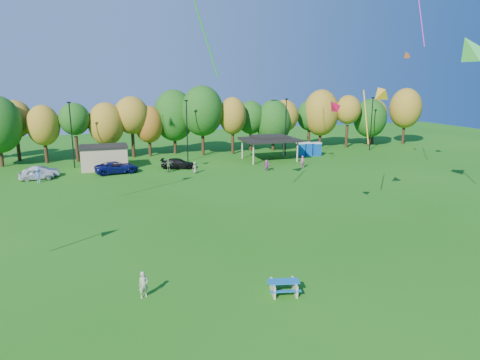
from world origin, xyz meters
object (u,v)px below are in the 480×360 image
object	(u,v)px
car_b	(41,172)
car_d	(178,163)
picnic_table	(284,286)
kite_flyer	(144,285)
car_c	(117,167)
porta_potties	(308,149)
car_a	(36,174)

from	to	relation	value
car_b	car_d	xyz separation A→B (m)	(17.40, 0.04, -0.01)
car_b	car_d	size ratio (longest dim) A/B	0.90
picnic_table	car_b	bearing A→B (deg)	127.25
car_b	car_d	bearing A→B (deg)	-94.66
kite_flyer	car_c	xyz separation A→B (m)	(0.12, 34.58, -0.00)
car_d	kite_flyer	bearing A→B (deg)	-175.04
picnic_table	car_c	distance (m)	37.39
porta_potties	car_a	xyz separation A→B (m)	(-39.51, -4.64, -0.40)
picnic_table	car_b	world-z (taller)	car_b
kite_flyer	porta_potties	bearing A→B (deg)	36.26
picnic_table	car_d	distance (m)	37.24
car_b	car_a	bearing A→B (deg)	157.71
car_a	porta_potties	bearing A→B (deg)	-92.50
kite_flyer	car_b	distance (m)	36.30
car_d	porta_potties	bearing A→B (deg)	-62.92
car_c	porta_potties	bearing A→B (deg)	-90.41
car_a	car_d	world-z (taller)	car_a
picnic_table	car_c	xyz separation A→B (m)	(-7.56, 36.61, 0.33)
picnic_table	car_b	size ratio (longest dim) A/B	0.48
kite_flyer	car_d	xyz separation A→B (m)	(8.36, 35.20, -0.09)
car_b	porta_potties	bearing A→B (deg)	-89.86
porta_potties	car_d	world-z (taller)	porta_potties
porta_potties	car_d	bearing A→B (deg)	-171.25
porta_potties	kite_flyer	bearing A→B (deg)	-127.97
porta_potties	car_b	distance (m)	39.27
picnic_table	car_a	bearing A→B (deg)	128.51
picnic_table	car_a	distance (m)	39.80
picnic_table	car_b	xyz separation A→B (m)	(-16.71, 37.19, 0.25)
porta_potties	car_c	size ratio (longest dim) A/B	0.68
car_a	car_c	distance (m)	9.57
car_d	car_a	bearing A→B (deg)	112.48
car_c	car_d	xyz separation A→B (m)	(8.25, 0.62, -0.09)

